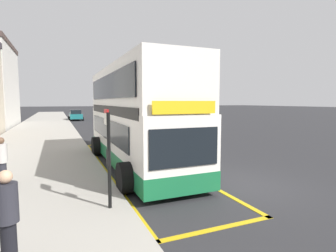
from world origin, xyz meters
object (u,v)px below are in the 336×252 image
(parked_car_navy_kerbside, at_px, (116,112))
(pedestrian_further_back, at_px, (7,217))
(double_decker_bus, at_px, (135,120))
(bus_stop_sign, at_px, (108,149))
(pedestrian_waiting_near_sign, at_px, (2,160))
(parked_car_teal_distant, at_px, (76,115))

(parked_car_navy_kerbside, bearing_deg, pedestrian_further_back, 78.12)
(double_decker_bus, bearing_deg, parked_car_navy_kerbside, 79.48)
(double_decker_bus, bearing_deg, bus_stop_sign, -113.36)
(pedestrian_waiting_near_sign, bearing_deg, bus_stop_sign, -46.59)
(parked_car_teal_distant, xyz_separation_m, pedestrian_further_back, (-3.50, -37.90, 0.24))
(bus_stop_sign, distance_m, parked_car_teal_distant, 35.95)
(double_decker_bus, relative_size, parked_car_teal_distant, 2.40)
(double_decker_bus, distance_m, bus_stop_sign, 5.24)
(pedestrian_further_back, bearing_deg, parked_car_navy_kerbside, 76.15)
(bus_stop_sign, relative_size, pedestrian_further_back, 1.53)
(double_decker_bus, relative_size, bus_stop_sign, 3.97)
(parked_car_teal_distant, bearing_deg, double_decker_bus, -88.13)
(parked_car_navy_kerbside, relative_size, pedestrian_waiting_near_sign, 2.62)
(parked_car_teal_distant, bearing_deg, pedestrian_waiting_near_sign, -96.75)
(double_decker_bus, height_order, pedestrian_waiting_near_sign, double_decker_bus)
(double_decker_bus, distance_m, pedestrian_waiting_near_sign, 5.35)
(pedestrian_further_back, bearing_deg, double_decker_bus, 59.16)
(parked_car_navy_kerbside, distance_m, pedestrian_waiting_near_sign, 42.56)
(pedestrian_waiting_near_sign, bearing_deg, pedestrian_further_back, -79.96)
(double_decker_bus, distance_m, pedestrian_further_back, 7.96)
(parked_car_teal_distant, relative_size, pedestrian_further_back, 2.53)
(pedestrian_waiting_near_sign, height_order, pedestrian_further_back, pedestrian_further_back)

